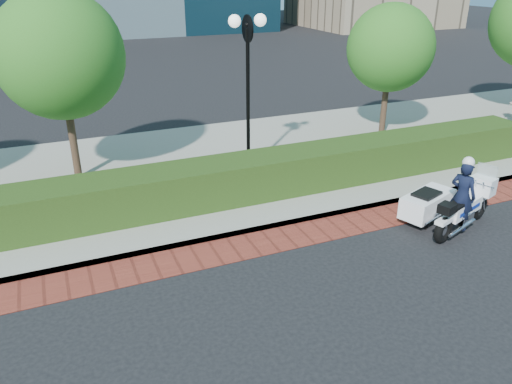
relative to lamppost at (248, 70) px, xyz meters
name	(u,v)px	position (x,y,z in m)	size (l,w,h in m)	color
ground	(303,277)	(-1.00, -5.20, -2.96)	(120.00, 120.00, 0.00)	black
brick_strip	(271,241)	(-1.00, -3.70, -2.95)	(60.00, 1.00, 0.01)	maroon
sidewalk	(206,168)	(-1.00, 0.80, -2.88)	(60.00, 8.00, 0.15)	gray
hedge_main	(235,179)	(-1.00, -1.60, -2.31)	(18.00, 1.20, 1.00)	#1B3210
lamppost	(248,70)	(0.00, 0.00, 0.00)	(1.02, 0.70, 4.21)	black
tree_b	(60,55)	(-4.50, 1.30, 0.48)	(3.20, 3.20, 4.89)	#332319
tree_c	(390,48)	(5.50, 1.30, 0.09)	(2.80, 2.80, 4.30)	#332319
police_motorcycle	(449,202)	(2.95, -4.64, -2.34)	(2.28, 1.66, 1.81)	black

